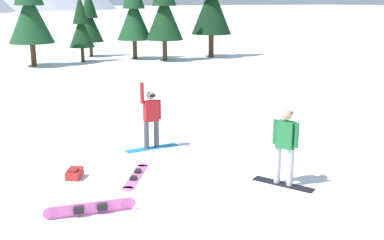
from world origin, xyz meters
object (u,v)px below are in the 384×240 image
snowboarder_foreground (285,145)px  pine_tree_young (29,8)px  snowboarder_midground (151,118)px  backpack_red (74,173)px  loose_snowboard_near_right (91,208)px  pine_tree_broad (81,25)px  pine_tree_tall (164,8)px  pine_tree_slender (134,11)px  loose_snowboard_near_left (136,176)px  pine_tree_leaning (90,20)px

snowboarder_foreground → pine_tree_young: 24.31m
snowboarder_midground → backpack_red: snowboarder_midground is taller
loose_snowboard_near_right → pine_tree_broad: size_ratio=0.39×
pine_tree_young → pine_tree_tall: pine_tree_young is taller
loose_snowboard_near_right → pine_tree_broad: bearing=74.3°
snowboarder_foreground → pine_tree_young: size_ratio=0.26×
pine_tree_slender → snowboarder_foreground: bearing=-104.3°
pine_tree_broad → pine_tree_slender: 4.03m
snowboarder_foreground → pine_tree_broad: bearing=84.6°
loose_snowboard_near_left → snowboarder_foreground: bearing=-37.2°
loose_snowboard_near_right → pine_tree_tall: bearing=60.9°
pine_tree_broad → pine_tree_tall: pine_tree_tall is taller
snowboarder_foreground → loose_snowboard_near_left: 3.72m
snowboarder_midground → pine_tree_leaning: pine_tree_leaning is taller
loose_snowboard_near_left → backpack_red: 1.50m
snowboarder_midground → loose_snowboard_near_left: snowboarder_midground is taller
loose_snowboard_near_left → backpack_red: bearing=155.5°
backpack_red → pine_tree_leaning: size_ratio=0.11×
pine_tree_tall → pine_tree_young: bearing=169.9°
snowboarder_foreground → pine_tree_leaning: size_ratio=0.35×
pine_tree_young → pine_tree_slender: bearing=3.7°
loose_snowboard_near_left → pine_tree_leaning: 26.56m
pine_tree_leaning → snowboarder_foreground: bearing=-97.9°
snowboarder_foreground → pine_tree_young: (-1.17, 24.12, 2.80)m
snowboarder_foreground → pine_tree_broad: (2.34, 24.84, 1.58)m
loose_snowboard_near_right → pine_tree_broad: pine_tree_broad is taller
loose_snowboard_near_left → pine_tree_broad: (5.21, 22.67, 2.53)m
loose_snowboard_near_right → loose_snowboard_near_left: bearing=43.7°
loose_snowboard_near_right → pine_tree_slender: size_ratio=0.28×
pine_tree_broad → backpack_red: bearing=-106.6°
snowboarder_midground → pine_tree_leaning: size_ratio=0.38×
backpack_red → pine_tree_tall: bearing=58.8°
loose_snowboard_near_right → pine_tree_slender: bearing=65.9°
loose_snowboard_near_right → backpack_red: (0.25, 2.15, -0.01)m
pine_tree_broad → pine_tree_tall: size_ratio=0.69×
loose_snowboard_near_left → loose_snowboard_near_right: bearing=-136.3°
loose_snowboard_near_left → snowboarder_midground: bearing=55.9°
pine_tree_slender → pine_tree_broad: bearing=176.4°
backpack_red → pine_tree_broad: pine_tree_broad is taller
snowboarder_foreground → pine_tree_tall: size_ratio=0.27×
loose_snowboard_near_right → pine_tree_young: bearing=82.0°
snowboarder_midground → pine_tree_slender: size_ratio=0.31×
pine_tree_tall → pine_tree_slender: bearing=125.8°
pine_tree_slender → backpack_red: bearing=-115.6°
loose_snowboard_near_right → pine_tree_slender: pine_tree_slender is taller
backpack_red → pine_tree_tall: pine_tree_tall is taller
snowboarder_midground → pine_tree_young: (0.41, 20.06, 2.85)m
snowboarder_midground → pine_tree_young: size_ratio=0.29×
snowboarder_midground → pine_tree_broad: bearing=79.3°
backpack_red → pine_tree_young: (3.05, 21.33, 3.64)m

